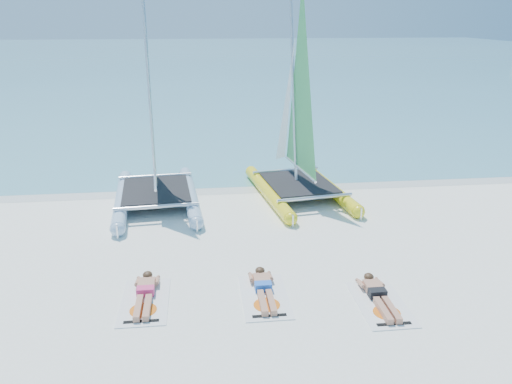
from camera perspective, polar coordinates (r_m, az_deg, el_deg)
ground at (r=12.54m, az=0.25°, el=-7.62°), size 140.00×140.00×0.00m
sea at (r=74.31m, az=-5.73°, el=15.10°), size 140.00×115.00×0.01m
wet_sand_strip at (r=17.59m, az=-1.87°, el=0.57°), size 140.00×1.40×0.01m
catamaran_blue at (r=15.89m, az=-11.78°, el=6.30°), size 3.01×5.57×7.34m
catamaran_yellow at (r=16.72m, az=4.48°, el=7.59°), size 3.23×5.79×7.21m
towel_a at (r=11.06m, az=-12.59°, el=-12.11°), size 1.00×1.85×0.02m
sunbather_a at (r=11.17m, az=-12.54°, el=-11.12°), size 0.37×1.73×0.26m
towel_b at (r=10.98m, az=0.99°, el=-11.85°), size 1.00×1.85×0.02m
sunbather_b at (r=11.09m, az=0.86°, el=-10.86°), size 0.37×1.73×0.26m
towel_c at (r=11.05m, az=14.06°, el=-12.27°), size 1.00×1.85×0.02m
sunbather_c at (r=11.15m, az=13.77°, el=-11.29°), size 0.37×1.73×0.26m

